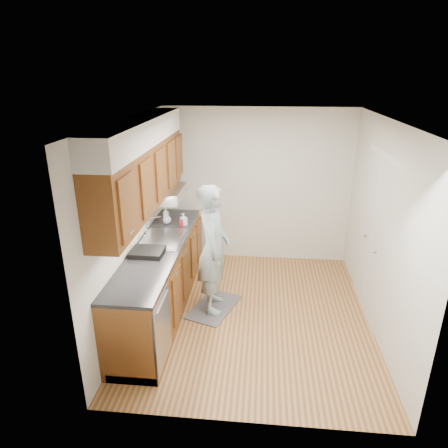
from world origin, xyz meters
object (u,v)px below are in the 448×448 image
(person, at_px, (213,241))
(soap_bottle_c, at_px, (167,218))
(soap_bottle_b, at_px, (184,219))
(dish_rack, at_px, (147,252))
(soap_bottle_a, at_px, (166,215))
(soda_can, at_px, (181,224))

(person, height_order, soap_bottle_c, person)
(soap_bottle_b, height_order, dish_rack, soap_bottle_b)
(soap_bottle_c, height_order, dish_rack, soap_bottle_c)
(person, relative_size, soap_bottle_b, 10.88)
(person, xyz_separation_m, soap_bottle_c, (-0.76, 0.68, 0.04))
(soap_bottle_a, bearing_deg, person, -41.61)
(person, bearing_deg, dish_rack, 111.81)
(soap_bottle_c, xyz_separation_m, soda_can, (0.23, -0.13, -0.03))
(person, xyz_separation_m, soap_bottle_b, (-0.50, 0.62, 0.05))
(soap_bottle_b, relative_size, dish_rack, 0.46)
(soap_bottle_a, height_order, soap_bottle_b, soap_bottle_a)
(soda_can, bearing_deg, soap_bottle_c, 149.97)
(soap_bottle_a, distance_m, soda_can, 0.29)
(soap_bottle_b, distance_m, dish_rack, 1.04)
(person, distance_m, soap_bottle_b, 0.80)
(soap_bottle_a, relative_size, soda_can, 2.35)
(person, height_order, dish_rack, person)
(soap_bottle_a, xyz_separation_m, dish_rack, (0.02, -1.06, -0.09))
(soap_bottle_c, distance_m, dish_rack, 1.05)
(soap_bottle_c, bearing_deg, person, -41.83)
(soap_bottle_b, distance_m, soda_can, 0.09)
(person, relative_size, soap_bottle_c, 12.25)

